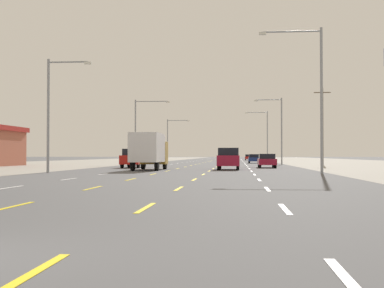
% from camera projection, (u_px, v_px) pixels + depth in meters
% --- Properties ---
extents(ground_plane, '(572.00, 572.00, 0.00)m').
position_uv_depth(ground_plane, '(208.00, 165.00, 72.08)').
color(ground_plane, '#4C4C4F').
extents(lot_apron_left, '(28.00, 440.00, 0.01)m').
position_uv_depth(lot_apron_left, '(36.00, 164.00, 74.23)').
color(lot_apron_left, gray).
rests_on(lot_apron_left, ground).
extents(lane_markings, '(10.64, 227.60, 0.01)m').
position_uv_depth(lane_markings, '(218.00, 161.00, 110.43)').
color(lane_markings, white).
rests_on(lane_markings, ground).
extents(signal_span_wire, '(25.27, 0.52, 8.67)m').
position_uv_depth(signal_span_wire, '(82.00, 10.00, 12.78)').
color(signal_span_wire, brown).
rests_on(signal_span_wire, ground).
extents(box_truck_inner_left_near, '(2.40, 7.20, 3.23)m').
position_uv_depth(box_truck_inner_left_near, '(149.00, 149.00, 45.93)').
color(box_truck_inner_left_near, '#B28C33').
rests_on(box_truck_inner_left_near, ground).
extents(suv_inner_right_mid, '(1.98, 4.90, 1.98)m').
position_uv_depth(suv_inner_right_mid, '(229.00, 158.00, 47.17)').
color(suv_inner_right_mid, maroon).
rests_on(suv_inner_right_mid, ground).
extents(suv_far_left_midfar, '(1.98, 4.90, 1.98)m').
position_uv_depth(suv_far_left_midfar, '(133.00, 158.00, 54.42)').
color(suv_far_left_midfar, red).
rests_on(suv_far_left_midfar, ground).
extents(sedan_far_right_far, '(1.80, 4.50, 1.46)m').
position_uv_depth(sedan_far_right_far, '(267.00, 161.00, 54.30)').
color(sedan_far_right_far, maroon).
rests_on(sedan_far_right_far, ground).
extents(sedan_far_right_farther, '(1.80, 4.50, 1.46)m').
position_uv_depth(sedan_far_right_farther, '(254.00, 159.00, 84.17)').
color(sedan_far_right_farther, navy).
rests_on(sedan_far_right_farther, ground).
extents(sedan_far_right_farthest, '(1.80, 4.50, 1.46)m').
position_uv_depth(sedan_far_right_farthest, '(249.00, 157.00, 128.31)').
color(sedan_far_right_farthest, red).
rests_on(sedan_far_right_farthest, ground).
extents(streetlight_left_row_0, '(3.42, 0.26, 8.61)m').
position_uv_depth(streetlight_left_row_0, '(53.00, 107.00, 39.06)').
color(streetlight_left_row_0, gray).
rests_on(streetlight_left_row_0, ground).
extents(streetlight_right_row_0, '(4.57, 0.26, 10.57)m').
position_uv_depth(streetlight_right_row_0, '(315.00, 89.00, 37.39)').
color(streetlight_right_row_0, gray).
rests_on(streetlight_right_row_0, ground).
extents(streetlight_left_row_1, '(4.94, 0.26, 9.09)m').
position_uv_depth(streetlight_left_row_1, '(139.00, 126.00, 72.54)').
color(streetlight_left_row_1, gray).
rests_on(streetlight_left_row_1, ground).
extents(streetlight_right_row_1, '(3.82, 0.26, 9.17)m').
position_uv_depth(streetlight_right_row_1, '(279.00, 126.00, 70.85)').
color(streetlight_right_row_1, gray).
rests_on(streetlight_right_row_1, ground).
extents(streetlight_left_row_2, '(4.62, 0.26, 8.65)m').
position_uv_depth(streetlight_left_row_2, '(170.00, 136.00, 106.02)').
color(streetlight_left_row_2, gray).
rests_on(streetlight_left_row_2, ground).
extents(streetlight_right_row_2, '(4.58, 0.26, 10.19)m').
position_uv_depth(streetlight_right_row_2, '(265.00, 132.00, 104.36)').
color(streetlight_right_row_2, gray).
rests_on(streetlight_right_row_2, ground).
extents(utility_pole_right_row_1, '(2.20, 0.26, 10.28)m').
position_uv_depth(utility_pole_right_row_1, '(322.00, 125.00, 68.97)').
color(utility_pole_right_row_1, brown).
rests_on(utility_pole_right_row_1, ground).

